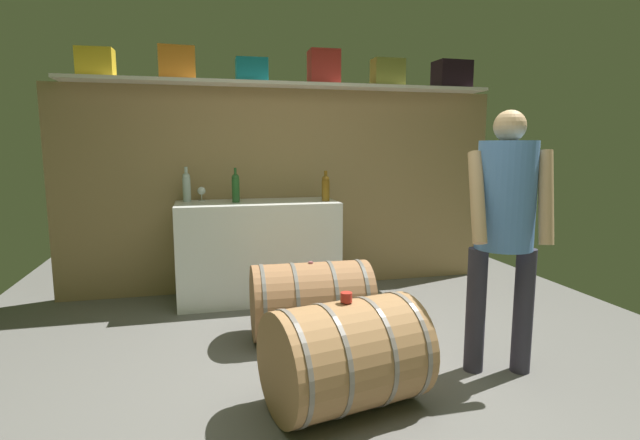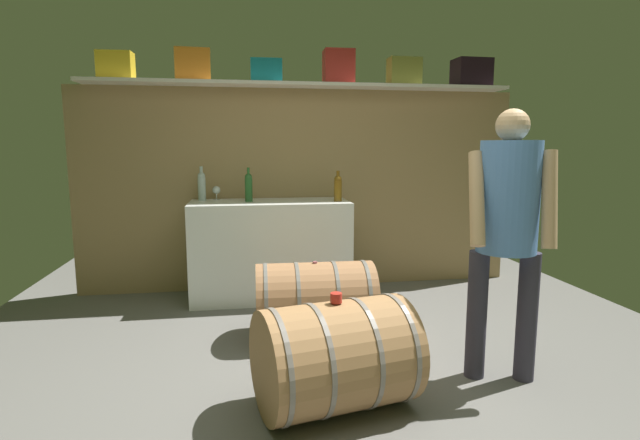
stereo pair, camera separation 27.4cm
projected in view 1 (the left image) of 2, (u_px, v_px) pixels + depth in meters
The scene contains 18 objects.
ground_plane at pixel (334, 358), 3.43m from camera, with size 5.73×8.15×0.02m, color slate.
back_wall_panel at pixel (287, 190), 5.06m from camera, with size 4.53×0.10×2.05m, color #9C7E51.
high_shelf_board at pixel (288, 85), 4.76m from camera, with size 4.17×0.40×0.03m, color silver.
toolcase_yellow at pixel (96, 63), 4.33m from camera, with size 0.31×0.19×0.26m, color yellow.
toolcase_orange at pixel (177, 63), 4.49m from camera, with size 0.32×0.22×0.30m, color orange.
toolcase_teal at pixel (252, 71), 4.66m from camera, with size 0.30×0.22×0.22m, color #127586.
toolcase_red at pixel (324, 68), 4.82m from camera, with size 0.30×0.23×0.33m, color red.
toolcase_olive at pixel (388, 73), 4.98m from camera, with size 0.32×0.19×0.28m, color olive.
toolcase_black at pixel (452, 75), 5.16m from camera, with size 0.37×0.26×0.29m, color black.
work_cabinet at pixel (258, 251), 4.70m from camera, with size 1.52×0.63×0.95m, color white.
wine_bottle_clear at pixel (187, 186), 4.61m from camera, with size 0.08×0.08×0.33m.
wine_bottle_amber at pixel (326, 187), 4.65m from camera, with size 0.08×0.08×0.29m.
wine_bottle_green at pixel (236, 187), 4.57m from camera, with size 0.07×0.07×0.32m.
wine_glass at pixel (201, 191), 4.70m from camera, with size 0.08×0.08×0.14m.
wine_barrel_near at pixel (345, 355), 2.72m from camera, with size 0.95×0.78×0.63m.
wine_barrel_far at pixel (311, 300), 3.76m from camera, with size 0.92×0.62×0.60m.
tasting_cup at pixel (346, 297), 2.67m from camera, with size 0.06×0.06×0.05m, color red.
winemaker_pouring at pixel (505, 215), 3.06m from camera, with size 0.55×0.44×1.70m.
Camera 1 is at (-0.87, -2.51, 1.47)m, focal length 27.26 mm.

